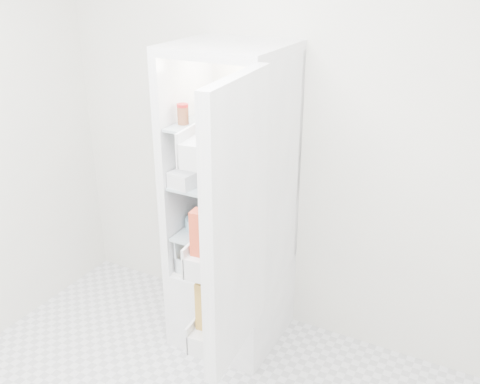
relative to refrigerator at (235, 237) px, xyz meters
The scene contains 20 objects.
room_walls 1.57m from the refrigerator, 80.89° to the right, with size 3.02×3.02×2.61m.
refrigerator is the anchor object (origin of this frame).
shelf_low 0.10m from the refrigerator, 90.00° to the right, with size 0.49×0.53×0.01m, color #A6BCC3.
shelf_mid 0.39m from the refrigerator, 90.00° to the right, with size 0.49×0.53×0.01m, color #A6BCC3.
shelf_top 0.72m from the refrigerator, 90.00° to the right, with size 0.49×0.53×0.01m, color #A6BCC3.
crisper_left 0.15m from the refrigerator, 152.98° to the right, with size 0.23×0.46×0.22m, color silver, non-canonical shape.
crisper_right 0.15m from the refrigerator, 27.02° to the right, with size 0.23×0.46×0.22m, color silver, non-canonical shape.
condiment_jars 0.77m from the refrigerator, 94.77° to the right, with size 0.46×0.34×0.08m.
squeeze_bottle 0.82m from the refrigerator, 29.97° to the left, with size 0.05×0.05×0.16m, color silver.
tub_white 0.53m from the refrigerator, 123.44° to the right, with size 0.13×0.13×0.08m, color silver.
tub_cream 0.44m from the refrigerator, 52.53° to the right, with size 0.11×0.11×0.06m, color white.
tin_red 0.50m from the refrigerator, 41.79° to the right, with size 0.10×0.10×0.07m, color red.
foil_tray 0.42m from the refrigerator, behind, with size 0.16×0.12×0.04m, color white.
tub_green 0.45m from the refrigerator, 14.29° to the left, with size 0.10×0.14×0.08m, color #429151.
red_cabbage 0.21m from the refrigerator, 13.59° to the right, with size 0.15×0.15×0.15m, color #531C4F.
bell_pepper 0.29m from the refrigerator, 109.82° to the right, with size 0.11×0.11×0.11m, color #BA0B11.
mushroom_bowl 0.25m from the refrigerator, 138.43° to the right, with size 0.14×0.14×0.07m, color #8DBDD2.
citrus_pile 0.20m from the refrigerator, 136.80° to the right, with size 0.20×0.24×0.16m.
veg_pile 0.18m from the refrigerator, 26.82° to the right, with size 0.16×0.30×0.10m.
fridge_door 0.83m from the refrigerator, 62.89° to the right, with size 0.22×0.60×1.30m.
Camera 1 is at (1.14, -1.23, 2.19)m, focal length 40.00 mm.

